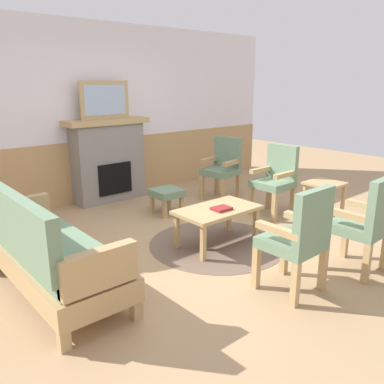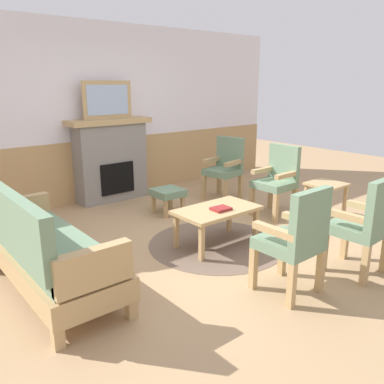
{
  "view_description": "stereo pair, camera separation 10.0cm",
  "coord_description": "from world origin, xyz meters",
  "px_view_note": "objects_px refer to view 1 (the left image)",
  "views": [
    {
      "loc": [
        -3.0,
        -3.13,
        1.83
      ],
      "look_at": [
        0.0,
        0.35,
        0.55
      ],
      "focal_mm": 37.26,
      "sensor_mm": 36.0,
      "label": 1
    },
    {
      "loc": [
        -2.92,
        -3.19,
        1.83
      ],
      "look_at": [
        0.0,
        0.35,
        0.55
      ],
      "focal_mm": 37.26,
      "sensor_mm": 36.0,
      "label": 2
    }
  ],
  "objects_px": {
    "footstool": "(167,194)",
    "side_table": "(324,191)",
    "armchair_near_fireplace": "(276,177)",
    "fireplace": "(108,160)",
    "couch": "(48,251)",
    "book_on_table": "(222,209)",
    "armchair_front_center": "(366,220)",
    "armchair_by_window_left": "(223,165)",
    "coffee_table": "(217,213)",
    "framed_picture": "(105,100)",
    "armchair_front_left": "(299,236)"
  },
  "relations": [
    {
      "from": "footstool",
      "to": "side_table",
      "type": "relative_size",
      "value": 0.73
    },
    {
      "from": "footstool",
      "to": "armchair_near_fireplace",
      "type": "xyz_separation_m",
      "value": [
        1.15,
        -1.01,
        0.25
      ]
    },
    {
      "from": "fireplace",
      "to": "couch",
      "type": "distance_m",
      "value": 2.91
    },
    {
      "from": "side_table",
      "to": "footstool",
      "type": "bearing_deg",
      "value": 129.55
    },
    {
      "from": "couch",
      "to": "book_on_table",
      "type": "relative_size",
      "value": 8.79
    },
    {
      "from": "fireplace",
      "to": "couch",
      "type": "relative_size",
      "value": 0.72
    },
    {
      "from": "couch",
      "to": "armchair_front_center",
      "type": "distance_m",
      "value": 2.97
    },
    {
      "from": "armchair_near_fireplace",
      "to": "armchair_front_center",
      "type": "xyz_separation_m",
      "value": [
        -0.8,
        -1.69,
        0.0
      ]
    },
    {
      "from": "footstool",
      "to": "armchair_by_window_left",
      "type": "bearing_deg",
      "value": 1.52
    },
    {
      "from": "armchair_near_fireplace",
      "to": "armchair_by_window_left",
      "type": "distance_m",
      "value": 1.04
    },
    {
      "from": "couch",
      "to": "coffee_table",
      "type": "distance_m",
      "value": 1.9
    },
    {
      "from": "armchair_front_center",
      "to": "book_on_table",
      "type": "bearing_deg",
      "value": 114.06
    },
    {
      "from": "fireplace",
      "to": "armchair_near_fireplace",
      "type": "xyz_separation_m",
      "value": [
        1.42,
        -2.15,
        -0.11
      ]
    },
    {
      "from": "footstool",
      "to": "side_table",
      "type": "distance_m",
      "value": 2.14
    },
    {
      "from": "fireplace",
      "to": "side_table",
      "type": "distance_m",
      "value": 3.23
    },
    {
      "from": "fireplace",
      "to": "side_table",
      "type": "xyz_separation_m",
      "value": [
        1.63,
        -2.78,
        -0.22
      ]
    },
    {
      "from": "framed_picture",
      "to": "armchair_front_center",
      "type": "distance_m",
      "value": 4.02
    },
    {
      "from": "footstool",
      "to": "side_table",
      "type": "bearing_deg",
      "value": -50.45
    },
    {
      "from": "armchair_front_center",
      "to": "framed_picture",
      "type": "bearing_deg",
      "value": 99.31
    },
    {
      "from": "armchair_near_fireplace",
      "to": "couch",
      "type": "bearing_deg",
      "value": -178.7
    },
    {
      "from": "fireplace",
      "to": "armchair_front_left",
      "type": "height_order",
      "value": "fireplace"
    },
    {
      "from": "armchair_front_left",
      "to": "armchair_near_fireplace",
      "type": "bearing_deg",
      "value": 42.75
    },
    {
      "from": "fireplace",
      "to": "armchair_front_center",
      "type": "height_order",
      "value": "fireplace"
    },
    {
      "from": "framed_picture",
      "to": "armchair_front_center",
      "type": "height_order",
      "value": "framed_picture"
    },
    {
      "from": "couch",
      "to": "side_table",
      "type": "distance_m",
      "value": 3.54
    },
    {
      "from": "armchair_near_fireplace",
      "to": "armchair_front_center",
      "type": "relative_size",
      "value": 1.0
    },
    {
      "from": "book_on_table",
      "to": "footstool",
      "type": "xyz_separation_m",
      "value": [
        0.25,
        1.35,
        -0.17
      ]
    },
    {
      "from": "couch",
      "to": "armchair_front_left",
      "type": "relative_size",
      "value": 1.84
    },
    {
      "from": "coffee_table",
      "to": "armchair_near_fireplace",
      "type": "relative_size",
      "value": 0.98
    },
    {
      "from": "armchair_near_fireplace",
      "to": "armchair_front_left",
      "type": "bearing_deg",
      "value": -137.25
    },
    {
      "from": "framed_picture",
      "to": "armchair_by_window_left",
      "type": "relative_size",
      "value": 0.82
    },
    {
      "from": "coffee_table",
      "to": "armchair_front_center",
      "type": "relative_size",
      "value": 0.98
    },
    {
      "from": "framed_picture",
      "to": "footstool",
      "type": "xyz_separation_m",
      "value": [
        0.27,
        -1.13,
        -1.28
      ]
    },
    {
      "from": "couch",
      "to": "armchair_front_left",
      "type": "distance_m",
      "value": 2.19
    },
    {
      "from": "book_on_table",
      "to": "armchair_front_center",
      "type": "bearing_deg",
      "value": -65.94
    },
    {
      "from": "couch",
      "to": "footstool",
      "type": "relative_size",
      "value": 4.5
    },
    {
      "from": "book_on_table",
      "to": "armchair_front_left",
      "type": "distance_m",
      "value": 1.19
    },
    {
      "from": "footstool",
      "to": "armchair_front_left",
      "type": "distance_m",
      "value": 2.56
    },
    {
      "from": "coffee_table",
      "to": "armchair_front_left",
      "type": "xyz_separation_m",
      "value": [
        -0.23,
        -1.24,
        0.15
      ]
    },
    {
      "from": "armchair_by_window_left",
      "to": "side_table",
      "type": "relative_size",
      "value": 1.78
    },
    {
      "from": "armchair_front_center",
      "to": "side_table",
      "type": "distance_m",
      "value": 1.46
    },
    {
      "from": "footstool",
      "to": "armchair_front_center",
      "type": "relative_size",
      "value": 0.41
    },
    {
      "from": "fireplace",
      "to": "framed_picture",
      "type": "bearing_deg",
      "value": 90.0
    },
    {
      "from": "fireplace",
      "to": "couch",
      "type": "xyz_separation_m",
      "value": [
        -1.86,
        -2.22,
        -0.26
      ]
    },
    {
      "from": "couch",
      "to": "coffee_table",
      "type": "relative_size",
      "value": 1.88
    },
    {
      "from": "armchair_by_window_left",
      "to": "framed_picture",
      "type": "bearing_deg",
      "value": 142.29
    },
    {
      "from": "framed_picture",
      "to": "armchair_near_fireplace",
      "type": "distance_m",
      "value": 2.77
    },
    {
      "from": "armchair_near_fireplace",
      "to": "side_table",
      "type": "relative_size",
      "value": 1.78
    },
    {
      "from": "footstool",
      "to": "armchair_near_fireplace",
      "type": "relative_size",
      "value": 0.41
    },
    {
      "from": "couch",
      "to": "book_on_table",
      "type": "height_order",
      "value": "couch"
    }
  ]
}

